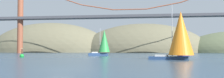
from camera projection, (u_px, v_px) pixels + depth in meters
ground_plane at (61, 69)px, 28.25m from camera, size 360.00×360.00×0.00m
headland_left at (50, 52)px, 169.74m from camera, size 80.55×44.00×37.84m
headland_center at (143, 52)px, 160.98m from camera, size 78.66×44.00×35.24m
suspension_bridge at (130, 15)px, 122.84m from camera, size 145.18×6.00×37.24m
sailboat_blue_spinnaker at (182, 42)px, 75.24m from camera, size 5.05×7.07×8.48m
sailboat_green_sail at (104, 42)px, 83.26m from camera, size 7.27×4.44×8.72m
sailboat_orange_sail at (180, 34)px, 52.33m from camera, size 9.33×5.79×11.11m
channel_buoy at (22, 56)px, 68.42m from camera, size 1.10×1.10×2.64m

